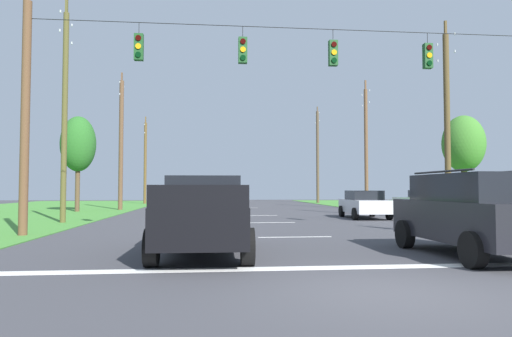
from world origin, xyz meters
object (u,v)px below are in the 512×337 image
at_px(overhead_signal_span, 291,109).
at_px(utility_pole_mid_right, 447,121).
at_px(tree_roadside_far_right, 464,144).
at_px(utility_pole_distant_right, 121,142).
at_px(distant_car_oncoming, 364,204).
at_px(utility_pole_far_left, 65,109).
at_px(distant_car_far_parked, 427,201).
at_px(utility_pole_far_right, 366,145).
at_px(utility_pole_distant_left, 145,161).
at_px(utility_pole_near_left, 318,155).
at_px(tree_roadside_right, 78,145).
at_px(suv_black, 473,212).
at_px(pickup_truck, 203,215).
at_px(distant_car_crossing_white, 185,202).

xyz_separation_m(overhead_signal_span, utility_pole_mid_right, (9.43, 6.25, 0.60)).
bearing_deg(tree_roadside_far_right, utility_pole_mid_right, -129.27).
bearing_deg(overhead_signal_span, utility_pole_distant_right, 116.50).
height_order(distant_car_oncoming, utility_pole_far_left, utility_pole_far_left).
xyz_separation_m(distant_car_far_parked, utility_pole_far_right, (-2.79, 4.43, 4.28)).
relative_size(utility_pole_distant_right, utility_pole_distant_left, 1.13).
height_order(utility_pole_far_right, utility_pole_distant_right, utility_pole_distant_right).
bearing_deg(utility_pole_near_left, utility_pole_far_right, -89.42).
bearing_deg(tree_roadside_right, utility_pole_distant_right, 45.81).
bearing_deg(utility_pole_distant_left, utility_pole_mid_right, -54.94).
xyz_separation_m(distant_car_far_parked, utility_pole_mid_right, (-2.82, -8.14, 4.37)).
height_order(utility_pole_far_left, utility_pole_distant_right, utility_pole_far_left).
bearing_deg(suv_black, tree_roadside_far_right, 60.34).
xyz_separation_m(suv_black, distant_car_oncoming, (2.16, 14.09, -0.27)).
bearing_deg(utility_pole_distant_right, utility_pole_near_left, 38.61).
distance_m(pickup_truck, utility_pole_distant_right, 25.49).
distance_m(distant_car_oncoming, utility_pole_distant_left, 30.01).
xyz_separation_m(suv_black, utility_pole_far_right, (6.11, 24.88, 4.01)).
bearing_deg(overhead_signal_span, pickup_truck, -122.52).
bearing_deg(distant_car_far_parked, distant_car_oncoming, -136.61).
height_order(distant_car_crossing_white, utility_pole_far_right, utility_pole_far_right).
xyz_separation_m(distant_car_crossing_white, tree_roadside_far_right, (16.96, -3.09, 3.54)).
relative_size(utility_pole_distant_left, tree_roadside_right, 1.39).
bearing_deg(distant_car_crossing_white, tree_roadside_far_right, -10.31).
bearing_deg(utility_pole_mid_right, utility_pole_distant_left, 125.06).
height_order(distant_car_far_parked, utility_pole_near_left, utility_pole_near_left).
xyz_separation_m(utility_pole_distant_right, tree_roadside_far_right, (22.16, -9.38, -0.85)).
xyz_separation_m(distant_car_far_parked, utility_pole_distant_right, (-21.92, 4.99, 4.38)).
xyz_separation_m(pickup_truck, suv_black, (6.47, -1.17, 0.09)).
height_order(utility_pole_near_left, tree_roadside_right, utility_pole_near_left).
bearing_deg(utility_pole_mid_right, overhead_signal_span, -146.47).
distance_m(suv_black, tree_roadside_far_right, 18.77).
height_order(distant_car_crossing_white, utility_pole_mid_right, utility_pole_mid_right).
xyz_separation_m(suv_black, distant_car_crossing_white, (-7.81, 19.15, -0.27)).
xyz_separation_m(distant_car_oncoming, utility_pole_distant_right, (-15.18, 11.36, 4.38)).
distance_m(suv_black, distant_car_oncoming, 14.25).
bearing_deg(utility_pole_near_left, pickup_truck, -107.48).
bearing_deg(pickup_truck, distant_car_oncoming, 56.23).
bearing_deg(utility_pole_far_left, suv_black, -42.55).
bearing_deg(utility_pole_far_right, overhead_signal_span, -116.68).
xyz_separation_m(suv_black, utility_pole_far_left, (-13.18, 12.10, 4.35)).
distance_m(overhead_signal_span, utility_pole_mid_right, 11.33).
bearing_deg(distant_car_far_parked, suv_black, -113.51).
height_order(distant_car_crossing_white, distant_car_oncoming, same).
relative_size(pickup_truck, distant_car_far_parked, 1.22).
relative_size(overhead_signal_span, utility_pole_near_left, 1.73).
bearing_deg(tree_roadside_right, tree_roadside_far_right, -15.51).
relative_size(utility_pole_far_left, tree_roadside_far_right, 1.77).
relative_size(distant_car_crossing_white, distant_car_oncoming, 1.01).
bearing_deg(tree_roadside_far_right, utility_pole_far_right, 109.03).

